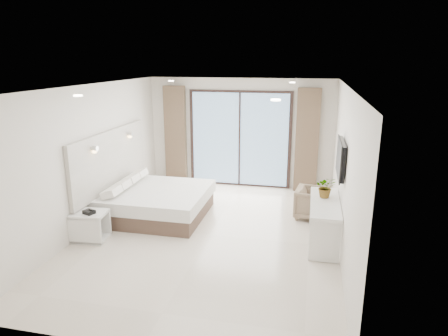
% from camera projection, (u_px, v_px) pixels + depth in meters
% --- Properties ---
extents(ground, '(6.20, 6.20, 0.00)m').
position_uv_depth(ground, '(209.00, 235.00, 7.39)').
color(ground, beige).
rests_on(ground, ground).
extents(room_shell, '(4.62, 6.22, 2.72)m').
position_uv_depth(room_shell, '(209.00, 142.00, 7.78)').
color(room_shell, silver).
rests_on(room_shell, ground).
extents(bed, '(2.01, 1.92, 0.70)m').
position_uv_depth(bed, '(156.00, 202.00, 8.22)').
color(bed, brown).
rests_on(bed, ground).
extents(nightstand, '(0.62, 0.53, 0.52)m').
position_uv_depth(nightstand, '(90.00, 226.00, 7.11)').
color(nightstand, white).
rests_on(nightstand, ground).
extents(phone, '(0.23, 0.21, 0.06)m').
position_uv_depth(phone, '(89.00, 212.00, 6.97)').
color(phone, black).
rests_on(phone, nightstand).
extents(console_desk, '(0.50, 1.59, 0.77)m').
position_uv_depth(console_desk, '(324.00, 213.00, 6.93)').
color(console_desk, white).
rests_on(console_desk, ground).
extents(plant, '(0.39, 0.43, 0.30)m').
position_uv_depth(plant, '(326.00, 189.00, 7.05)').
color(plant, '#33662D').
rests_on(plant, console_desk).
extents(armchair, '(0.70, 0.74, 0.68)m').
position_uv_depth(armchair, '(313.00, 202.00, 8.10)').
color(armchair, '#957361').
rests_on(armchair, ground).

